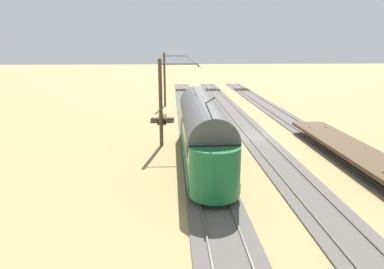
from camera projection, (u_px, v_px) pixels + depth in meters
ground_plane at (255, 137)px, 29.46m from camera, size 220.00×220.00×0.00m
track_streetcar_siding at (311, 135)px, 30.05m from camera, size 2.80×80.00×0.18m
track_adjacent_siding at (254, 136)px, 29.75m from camera, size 2.80×80.00×0.18m
track_third_siding at (196, 137)px, 29.45m from camera, size 2.80×80.00×0.18m
vintage_streetcar at (202, 128)px, 23.22m from camera, size 2.65×15.90×5.13m
flatcar_adjacent at (350, 148)px, 23.58m from camera, size 2.80×14.85×1.60m
catenary_pole_foreground at (165, 78)px, 43.42m from camera, size 3.12×0.28×6.72m
catenary_pole_mid_near at (162, 101)px, 26.19m from camera, size 3.12×0.28×6.72m
overhead_wire_run at (190, 60)px, 34.96m from camera, size 2.91×21.85×0.18m
spare_tie_stack at (162, 119)px, 35.28m from camera, size 2.40×2.40×0.54m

